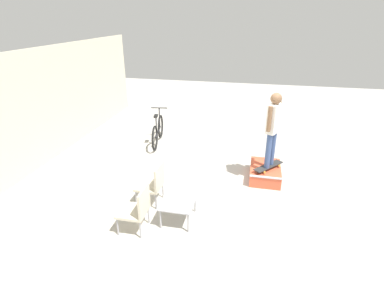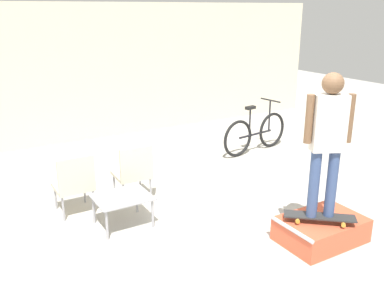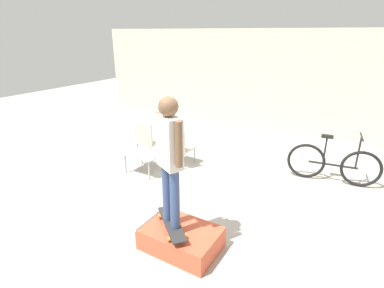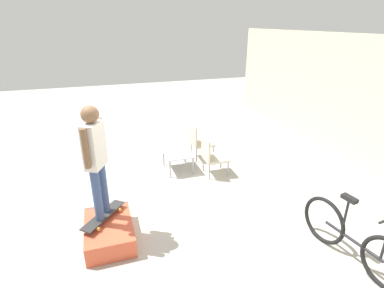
% 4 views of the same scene
% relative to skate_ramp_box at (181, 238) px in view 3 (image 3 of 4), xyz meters
% --- Properties ---
extents(ground_plane, '(24.00, 24.00, 0.00)m').
position_rel_skate_ramp_box_xyz_m(ground_plane, '(-0.89, 0.81, -0.16)').
color(ground_plane, '#B7B2A8').
extents(house_wall_back, '(12.00, 0.06, 3.00)m').
position_rel_skate_ramp_box_xyz_m(house_wall_back, '(-0.89, 5.88, 1.34)').
color(house_wall_back, beige).
rests_on(house_wall_back, ground_plane).
extents(skate_ramp_box, '(1.09, 0.73, 0.34)m').
position_rel_skate_ramp_box_xyz_m(skate_ramp_box, '(0.00, 0.00, 0.00)').
color(skate_ramp_box, '#DB5638').
rests_on(skate_ramp_box, ground_plane).
extents(skateboard_on_ramp, '(0.79, 0.72, 0.07)m').
position_rel_skate_ramp_box_xyz_m(skateboard_on_ramp, '(-0.11, -0.06, 0.24)').
color(skateboard_on_ramp, '#2D2D2D').
rests_on(skateboard_on_ramp, skate_ramp_box).
extents(person_skater, '(0.52, 0.35, 1.78)m').
position_rel_skate_ramp_box_xyz_m(person_skater, '(-0.11, -0.06, 1.31)').
color(person_skater, '#384C7A').
rests_on(person_skater, skateboard_on_ramp).
extents(coffee_table, '(0.75, 0.64, 0.43)m').
position_rel_skate_ramp_box_xyz_m(coffee_table, '(-2.04, 1.69, 0.22)').
color(coffee_table, '#9E9EA3').
rests_on(coffee_table, ground_plane).
extents(patio_chair_left, '(0.52, 0.52, 0.91)m').
position_rel_skate_ramp_box_xyz_m(patio_chair_left, '(-2.50, 2.35, 0.33)').
color(patio_chair_left, '#99999E').
rests_on(patio_chair_left, ground_plane).
extents(patio_chair_right, '(0.54, 0.54, 0.91)m').
position_rel_skate_ramp_box_xyz_m(patio_chair_right, '(-1.58, 2.35, 0.33)').
color(patio_chair_right, '#99999E').
rests_on(patio_chair_right, ground_plane).
extents(bicycle, '(1.77, 0.52, 1.05)m').
position_rel_skate_ramp_box_xyz_m(bicycle, '(1.54, 3.28, 0.24)').
color(bicycle, black).
rests_on(bicycle, ground_plane).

